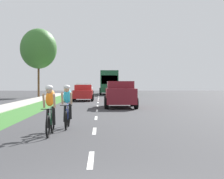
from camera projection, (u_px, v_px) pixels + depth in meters
name	position (u px, v px, depth m)	size (l,w,h in m)	color
ground_plane	(97.00, 107.00, 24.67)	(120.00, 120.00, 0.00)	#38383A
grass_verge	(35.00, 107.00, 24.53)	(2.00, 70.00, 0.01)	#38722D
sidewalk_concrete	(6.00, 107.00, 24.47)	(1.97, 70.00, 0.10)	#B2ADA3
lane_markings_center	(98.00, 104.00, 28.66)	(0.12, 53.13, 0.01)	white
cyclist_lead	(50.00, 110.00, 11.20)	(0.42, 1.72, 1.58)	black
cyclist_trailing	(67.00, 106.00, 13.03)	(0.42, 1.72, 1.58)	black
suv_maroon	(120.00, 94.00, 24.54)	(2.15, 4.70, 1.79)	maroon
sedan_red	(83.00, 93.00, 34.31)	(1.98, 4.30, 1.52)	red
pickup_white	(84.00, 90.00, 43.95)	(2.22, 5.10, 1.64)	silver
bus_dark_green	(109.00, 81.00, 55.27)	(2.78, 11.60, 3.48)	#194C2D
street_tree_far	(38.00, 49.00, 43.08)	(4.36, 4.36, 8.22)	brown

